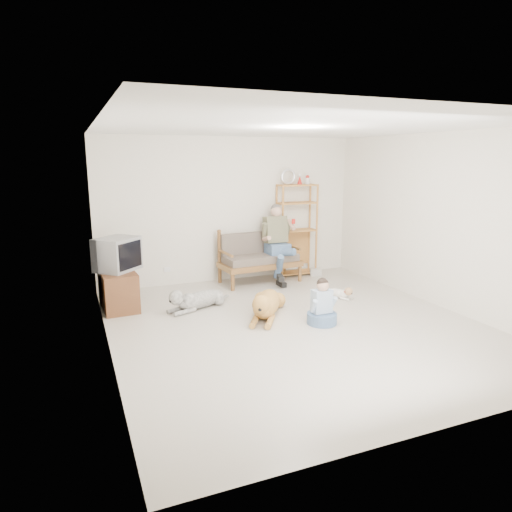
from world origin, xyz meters
name	(u,v)px	position (x,y,z in m)	size (l,w,h in m)	color
floor	(295,325)	(0.00, 0.00, 0.00)	(5.50, 5.50, 0.00)	beige
ceiling	(299,127)	(0.00, 0.00, 2.70)	(5.50, 5.50, 0.00)	white
wall_back	(230,210)	(0.00, 2.75, 1.35)	(5.00, 5.00, 0.00)	silver
wall_front	(455,279)	(0.00, -2.75, 1.35)	(5.00, 5.00, 0.00)	silver
wall_left	(103,243)	(-2.50, 0.00, 1.35)	(5.50, 5.50, 0.00)	silver
wall_right	(441,221)	(2.50, 0.00, 1.35)	(5.50, 5.50, 0.00)	silver
loveseat	(259,256)	(0.43, 2.38, 0.49)	(1.55, 0.81, 0.95)	brown
man	(279,248)	(0.74, 2.15, 0.67)	(0.56, 0.79, 1.29)	slate
etagere	(296,229)	(1.31, 2.55, 0.93)	(0.81, 0.35, 2.11)	#B77439
book_stack	(315,272)	(1.65, 2.34, 0.07)	(0.22, 0.16, 0.14)	beige
tv_stand	(118,290)	(-2.23, 1.72, 0.30)	(0.55, 0.93, 0.60)	brown
crt_tv	(117,254)	(-2.20, 1.76, 0.86)	(0.78, 0.78, 0.51)	gray
wall_outlet	(167,270)	(-1.25, 2.73, 0.30)	(0.12, 0.02, 0.08)	white
golden_retriever	(266,304)	(-0.24, 0.50, 0.18)	(0.89, 1.34, 0.45)	#B98040
shaggy_dog	(196,299)	(-1.11, 1.22, 0.15)	(1.17, 0.61, 0.37)	silver
terrier	(341,293)	(1.28, 0.83, 0.09)	(0.31, 0.54, 0.22)	white
child	(322,307)	(0.37, -0.09, 0.24)	(0.42, 0.42, 0.67)	slate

